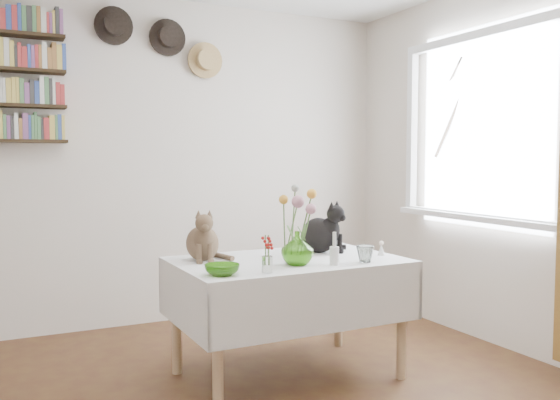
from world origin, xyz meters
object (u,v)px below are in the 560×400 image
tabby_cat (202,234)px  black_cat (319,226)px  dining_table (288,288)px  flower_vase (297,248)px

tabby_cat → black_cat: size_ratio=0.92×
dining_table → flower_vase: bearing=-101.3°
dining_table → flower_vase: 0.33m
flower_vase → black_cat: bearing=45.7°
dining_table → tabby_cat: size_ratio=4.32×
black_cat → flower_vase: size_ratio=1.77×
dining_table → tabby_cat: 0.59m
tabby_cat → flower_vase: 0.57m
dining_table → flower_vase: size_ratio=7.02×
tabby_cat → flower_vase: tabby_cat is taller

